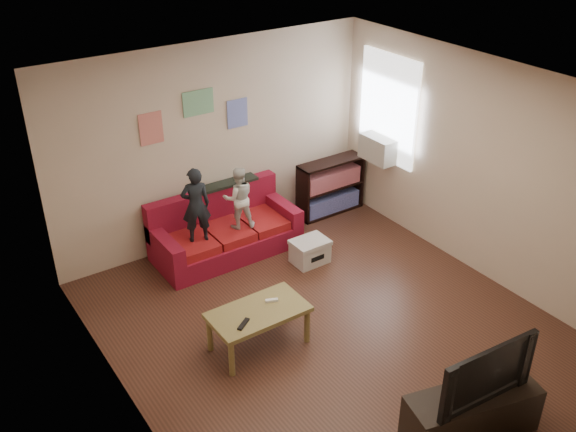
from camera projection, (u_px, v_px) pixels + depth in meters
room_shell at (332, 222)px, 6.53m from camera, size 4.52×5.02×2.72m
sofa at (224, 232)px, 8.46m from camera, size 1.90×0.87×0.84m
child_a at (196, 205)px, 7.82m from camera, size 0.41×0.33×0.98m
child_b at (239, 198)px, 8.15m from camera, size 0.49×0.43×0.83m
coffee_table at (258, 315)px, 6.71m from camera, size 1.03×0.57×0.46m
remote at (243, 324)px, 6.46m from camera, size 0.19×0.15×0.02m
game_controller at (272, 300)px, 6.81m from camera, size 0.14×0.09×0.03m
bookshelf at (330, 189)px, 9.38m from camera, size 1.03×0.31×0.82m
window at (388, 108)px, 8.68m from camera, size 0.04×1.08×1.48m
ac_unit at (379, 149)px, 8.89m from camera, size 0.28×0.55×0.35m
artwork_left at (151, 129)px, 7.71m from camera, size 0.30×0.01×0.40m
artwork_center at (198, 103)px, 7.94m from camera, size 0.42×0.01×0.32m
artwork_right at (237, 113)px, 8.33m from camera, size 0.30×0.01×0.38m
file_box at (310, 251)px, 8.26m from camera, size 0.47×0.35×0.32m
tv_stand at (471, 413)px, 5.74m from camera, size 1.29×0.70×0.46m
television at (480, 369)px, 5.49m from camera, size 1.03×0.21×0.59m
tissue at (325, 259)px, 8.32m from camera, size 0.10×0.10×0.09m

